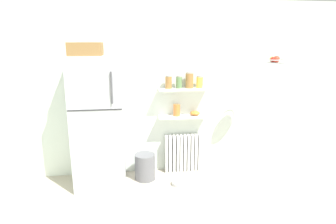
% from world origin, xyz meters
% --- Properties ---
extents(back_wall, '(7.04, 0.10, 2.60)m').
position_xyz_m(back_wall, '(0.00, 2.05, 1.30)').
color(back_wall, silver).
rests_on(back_wall, ground_plane).
extents(refrigerator, '(0.69, 0.66, 1.99)m').
position_xyz_m(refrigerator, '(-1.16, 1.69, 0.95)').
color(refrigerator, '#B7BABF').
rests_on(refrigerator, ground_plane).
extents(radiator, '(0.57, 0.12, 0.60)m').
position_xyz_m(radiator, '(0.08, 1.92, 0.30)').
color(radiator, white).
rests_on(radiator, ground_plane).
extents(wall_shelf_lower, '(0.76, 0.22, 0.02)m').
position_xyz_m(wall_shelf_lower, '(0.08, 1.89, 0.90)').
color(wall_shelf_lower, white).
extents(wall_shelf_upper, '(0.76, 0.22, 0.02)m').
position_xyz_m(wall_shelf_upper, '(0.08, 1.89, 1.32)').
color(wall_shelf_upper, white).
extents(storage_jar_0, '(0.10, 0.10, 0.20)m').
position_xyz_m(storage_jar_0, '(-0.15, 1.89, 1.43)').
color(storage_jar_0, olive).
rests_on(storage_jar_0, wall_shelf_upper).
extents(storage_jar_1, '(0.09, 0.09, 0.19)m').
position_xyz_m(storage_jar_1, '(0.01, 1.89, 1.43)').
color(storage_jar_1, '#5B7F4C').
rests_on(storage_jar_1, wall_shelf_upper).
extents(storage_jar_2, '(0.11, 0.11, 0.24)m').
position_xyz_m(storage_jar_2, '(0.16, 1.89, 1.45)').
color(storage_jar_2, olive).
rests_on(storage_jar_2, wall_shelf_upper).
extents(storage_jar_3, '(0.10, 0.10, 0.18)m').
position_xyz_m(storage_jar_3, '(0.32, 1.89, 1.42)').
color(storage_jar_3, yellow).
rests_on(storage_jar_3, wall_shelf_upper).
extents(vase, '(0.10, 0.10, 0.18)m').
position_xyz_m(vase, '(-0.03, 1.89, 1.00)').
color(vase, '#CC7033').
rests_on(vase, wall_shelf_lower).
extents(shelf_bowl, '(0.15, 0.15, 0.07)m').
position_xyz_m(shelf_bowl, '(0.26, 1.89, 0.95)').
color(shelf_bowl, orange).
rests_on(shelf_bowl, wall_shelf_lower).
extents(trash_bin, '(0.30, 0.30, 0.39)m').
position_xyz_m(trash_bin, '(-0.53, 1.72, 0.19)').
color(trash_bin, slate).
rests_on(trash_bin, ground_plane).
extents(pet_food_bowl, '(0.21, 0.21, 0.05)m').
position_xyz_m(pet_food_bowl, '(-0.05, 1.46, 0.03)').
color(pet_food_bowl, '#B7B7BC').
rests_on(pet_food_bowl, ground_plane).
extents(hanging_fruit_basket, '(0.31, 0.31, 0.10)m').
position_xyz_m(hanging_fruit_basket, '(1.22, 1.42, 1.76)').
color(hanging_fruit_basket, '#B2B2B7').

